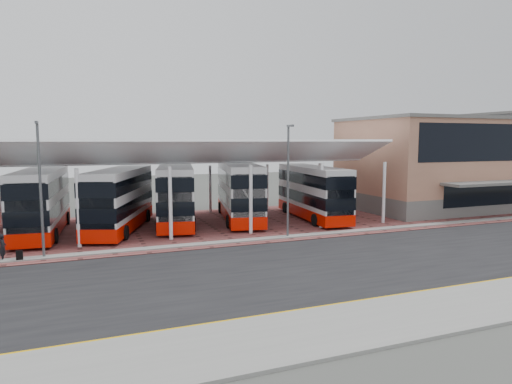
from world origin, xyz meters
The scene contains 18 objects.
ground centered at (0.00, 0.00, 0.00)m, with size 140.00×140.00×0.00m, color #42443F.
road centered at (0.00, -1.00, 0.01)m, with size 120.00×14.00×0.02m, color black.
forecourt centered at (2.00, 13.00, 0.03)m, with size 72.00×16.00×0.06m, color brown.
sidewalk centered at (0.00, -9.00, 0.07)m, with size 120.00×4.00×0.14m, color gray.
north_kerb centered at (0.00, 6.20, 0.07)m, with size 120.00×0.80×0.14m, color gray.
yellow_line_near centered at (0.00, -7.00, 0.03)m, with size 120.00×0.12×0.01m, color #EEB205.
yellow_line_far centered at (0.00, -6.70, 0.03)m, with size 120.00×0.12×0.01m, color #EEB205.
canopy centered at (-6.00, 13.94, 5.80)m, with size 37.00×11.63×7.07m.
terminal centered at (23.00, 13.92, 4.66)m, with size 18.40×14.40×9.25m.
lamp_west centered at (-14.00, 6.27, 4.36)m, with size 0.16×0.90×8.07m.
lamp_east centered at (2.00, 6.27, 4.36)m, with size 0.16×0.90×8.07m.
bus_1 centered at (-14.50, 13.94, 2.44)m, with size 3.69×11.81×4.79m.
bus_2 centered at (-8.97, 13.37, 2.42)m, with size 6.43×11.71×4.74m.
bus_3 centered at (-4.36, 14.55, 2.47)m, with size 5.13×12.10×4.86m.
bus_4 centered at (1.17, 14.37, 2.51)m, with size 5.23×12.29×4.94m.
bus_5 centered at (7.49, 12.64, 2.36)m, with size 3.72×11.46×4.64m.
pedestrian centered at (-16.14, 6.45, 0.84)m, with size 0.57×0.37×1.56m, color black.
suitcase centered at (-15.26, 6.00, 0.37)m, with size 0.36×0.26×0.61m, color black.
Camera 1 is at (-12.03, -22.93, 6.97)m, focal length 32.00 mm.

